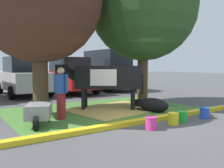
{
  "coord_description": "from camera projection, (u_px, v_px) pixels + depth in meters",
  "views": [
    {
      "loc": [
        -4.8,
        -5.12,
        1.58
      ],
      "look_at": [
        0.18,
        2.24,
        0.9
      ],
      "focal_mm": 39.46,
      "sensor_mm": 36.0,
      "label": 1
    }
  ],
  "objects": [
    {
      "name": "ground_plane",
      "position": [
        151.0,
        121.0,
        7.03
      ],
      "size": [
        80.0,
        80.0,
        0.0
      ],
      "primitive_type": "plane",
      "color": "#4C4C4F"
    },
    {
      "name": "person_handler",
      "position": [
        61.0,
        92.0,
        7.09
      ],
      "size": [
        0.34,
        0.49,
        1.52
      ],
      "color": "maroon",
      "rests_on": "ground"
    },
    {
      "name": "cow_holstein",
      "position": [
        105.0,
        78.0,
        8.7
      ],
      "size": [
        2.72,
        2.19,
        1.6
      ],
      "color": "black",
      "rests_on": "ground"
    },
    {
      "name": "hay_bedding",
      "position": [
        117.0,
        109.0,
        8.74
      ],
      "size": [
        3.52,
        2.85,
        0.04
      ],
      "primitive_type": "cube",
      "rotation": [
        0.0,
        0.0,
        0.15
      ],
      "color": "tan",
      "rests_on": "ground"
    },
    {
      "name": "sedan_silver",
      "position": [
        23.0,
        77.0,
        12.9
      ],
      "size": [
        2.04,
        4.41,
        2.02
      ],
      "color": "silver",
      "rests_on": "ground"
    },
    {
      "name": "suv_dark_grey",
      "position": [
        107.0,
        70.0,
        15.82
      ],
      "size": [
        2.14,
        4.61,
        2.52
      ],
      "color": "#3D3D42",
      "rests_on": "ground"
    },
    {
      "name": "bucket_blue",
      "position": [
        204.0,
        113.0,
        7.33
      ],
      "size": [
        0.3,
        0.3,
        0.33
      ],
      "color": "blue",
      "rests_on": "ground"
    },
    {
      "name": "curb_yellow",
      "position": [
        146.0,
        120.0,
        6.8
      ],
      "size": [
        7.62,
        0.24,
        0.12
      ],
      "primitive_type": "cube",
      "color": "yellow",
      "rests_on": "ground"
    },
    {
      "name": "bucket_pink",
      "position": [
        151.0,
        123.0,
        6.04
      ],
      "size": [
        0.3,
        0.3,
        0.32
      ],
      "color": "#EA3893",
      "rests_on": "ground"
    },
    {
      "name": "sedan_red",
      "position": [
        70.0,
        76.0,
        14.05
      ],
      "size": [
        2.04,
        4.41,
        2.02
      ],
      "color": "red",
      "rests_on": "ground"
    },
    {
      "name": "wheelbarrow",
      "position": [
        39.0,
        111.0,
        6.36
      ],
      "size": [
        1.08,
        1.56,
        0.63
      ],
      "color": "gray",
      "rests_on": "ground"
    },
    {
      "name": "shade_tree_right",
      "position": [
        143.0,
        7.0,
        9.71
      ],
      "size": [
        4.26,
        4.26,
        6.02
      ],
      "color": "#4C3823",
      "rests_on": "ground"
    },
    {
      "name": "bucket_green",
      "position": [
        182.0,
        116.0,
        6.86
      ],
      "size": [
        0.28,
        0.28,
        0.3
      ],
      "color": "green",
      "rests_on": "ground"
    },
    {
      "name": "calf_lying",
      "position": [
        153.0,
        105.0,
        8.28
      ],
      "size": [
        0.74,
        1.33,
        0.48
      ],
      "color": "black",
      "rests_on": "ground"
    },
    {
      "name": "bucket_yellow",
      "position": [
        173.0,
        118.0,
        6.53
      ],
      "size": [
        0.31,
        0.31,
        0.33
      ],
      "color": "yellow",
      "rests_on": "ground"
    },
    {
      "name": "grass_island",
      "position": [
        102.0,
        110.0,
        8.7
      ],
      "size": [
        6.42,
        4.29,
        0.02
      ],
      "primitive_type": "cube",
      "color": "#477A33",
      "rests_on": "ground"
    }
  ]
}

